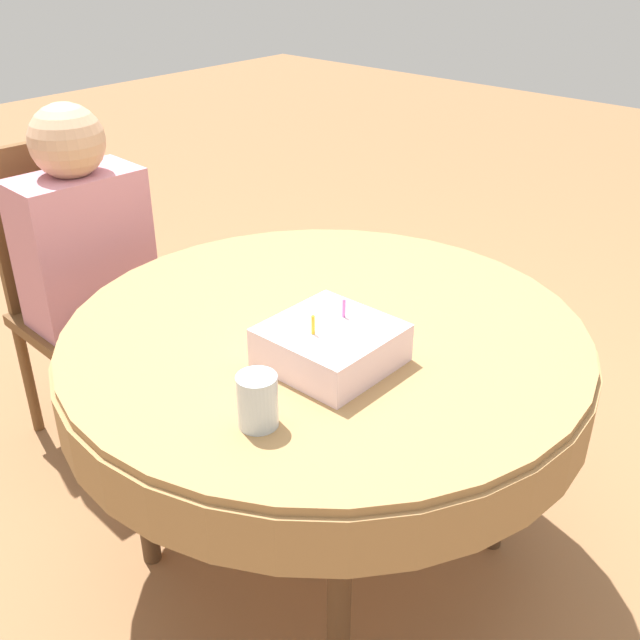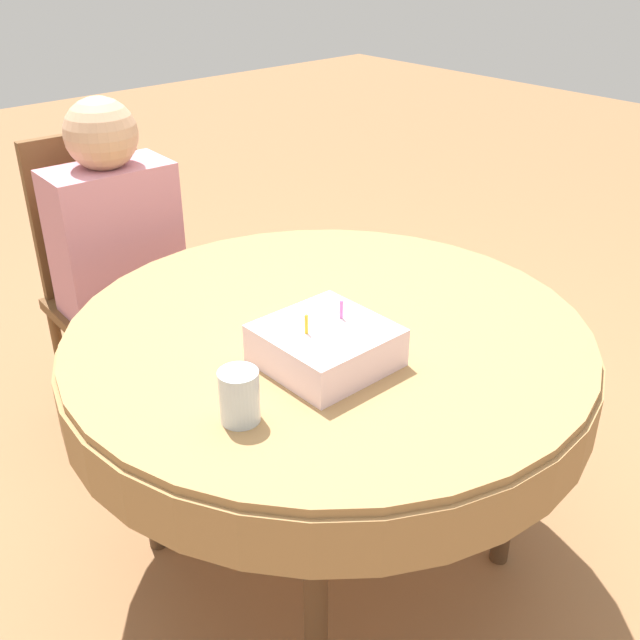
# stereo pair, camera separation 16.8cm
# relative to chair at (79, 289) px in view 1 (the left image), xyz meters

# --- Properties ---
(ground_plane) EXTENTS (12.00, 12.00, 0.00)m
(ground_plane) POSITION_rel_chair_xyz_m (0.06, -1.01, -0.52)
(ground_plane) COLOR #8C603D
(dining_table) EXTENTS (1.25, 1.25, 0.73)m
(dining_table) POSITION_rel_chair_xyz_m (0.06, -1.01, 0.13)
(dining_table) COLOR #9E7547
(dining_table) RESTS_ON ground_plane
(chair) EXTENTS (0.45, 0.45, 0.98)m
(chair) POSITION_rel_chair_xyz_m (0.00, 0.00, 0.00)
(chair) COLOR brown
(chair) RESTS_ON ground_plane
(person) EXTENTS (0.39, 0.32, 1.12)m
(person) POSITION_rel_chair_xyz_m (-0.01, -0.10, 0.17)
(person) COLOR tan
(person) RESTS_ON ground_plane
(birthday_cake) EXTENTS (0.25, 0.25, 0.13)m
(birthday_cake) POSITION_rel_chair_xyz_m (-0.05, -1.12, 0.25)
(birthday_cake) COLOR silver
(birthday_cake) RESTS_ON dining_table
(drinking_glass) EXTENTS (0.08, 0.08, 0.11)m
(drinking_glass) POSITION_rel_chair_xyz_m (-0.32, -1.17, 0.26)
(drinking_glass) COLOR silver
(drinking_glass) RESTS_ON dining_table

